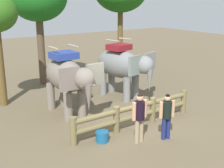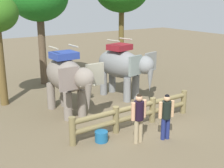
{
  "view_description": "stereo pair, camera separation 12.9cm",
  "coord_description": "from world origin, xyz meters",
  "px_view_note": "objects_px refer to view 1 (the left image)",
  "views": [
    {
      "loc": [
        -7.01,
        -8.81,
        4.97
      ],
      "look_at": [
        0.0,
        1.37,
        1.4
      ],
      "focal_mm": 47.98,
      "sensor_mm": 36.0,
      "label": 1
    },
    {
      "loc": [
        -6.91,
        -8.88,
        4.97
      ],
      "look_at": [
        0.0,
        1.37,
        1.4
      ],
      "focal_mm": 47.98,
      "sensor_mm": 36.0,
      "label": 2
    }
  ],
  "objects_px": {
    "elephant_center": "(122,66)",
    "feed_bucket": "(102,136)",
    "tourist_man_in_blue": "(139,115)",
    "elephant_near_left": "(67,77)",
    "tourist_woman_in_black": "(167,113)",
    "log_fence": "(135,113)"
  },
  "relations": [
    {
      "from": "elephant_center",
      "to": "tourist_man_in_blue",
      "type": "bearing_deg",
      "value": -119.59
    },
    {
      "from": "elephant_center",
      "to": "tourist_woman_in_black",
      "type": "height_order",
      "value": "elephant_center"
    },
    {
      "from": "log_fence",
      "to": "tourist_woman_in_black",
      "type": "height_order",
      "value": "tourist_woman_in_black"
    },
    {
      "from": "tourist_man_in_blue",
      "to": "feed_bucket",
      "type": "distance_m",
      "value": 1.57
    },
    {
      "from": "elephant_center",
      "to": "feed_bucket",
      "type": "xyz_separation_m",
      "value": [
        -3.54,
        -3.6,
        -1.49
      ]
    },
    {
      "from": "tourist_woman_in_black",
      "to": "feed_bucket",
      "type": "relative_size",
      "value": 3.66
    },
    {
      "from": "elephant_near_left",
      "to": "elephant_center",
      "type": "distance_m",
      "value": 3.37
    },
    {
      "from": "elephant_near_left",
      "to": "tourist_man_in_blue",
      "type": "bearing_deg",
      "value": -77.84
    },
    {
      "from": "tourist_man_in_blue",
      "to": "elephant_center",
      "type": "bearing_deg",
      "value": 60.41
    },
    {
      "from": "tourist_woman_in_black",
      "to": "tourist_man_in_blue",
      "type": "xyz_separation_m",
      "value": [
        -0.98,
        0.35,
        0.06
      ]
    },
    {
      "from": "tourist_woman_in_black",
      "to": "log_fence",
      "type": "bearing_deg",
      "value": 100.22
    },
    {
      "from": "elephant_center",
      "to": "feed_bucket",
      "type": "height_order",
      "value": "elephant_center"
    },
    {
      "from": "log_fence",
      "to": "feed_bucket",
      "type": "bearing_deg",
      "value": -169.95
    },
    {
      "from": "log_fence",
      "to": "elephant_near_left",
      "type": "xyz_separation_m",
      "value": [
        -1.55,
        2.76,
        1.08
      ]
    },
    {
      "from": "log_fence",
      "to": "tourist_woman_in_black",
      "type": "distance_m",
      "value": 1.53
    },
    {
      "from": "tourist_man_in_blue",
      "to": "feed_bucket",
      "type": "bearing_deg",
      "value": 142.79
    },
    {
      "from": "elephant_near_left",
      "to": "log_fence",
      "type": "bearing_deg",
      "value": -60.66
    },
    {
      "from": "log_fence",
      "to": "elephant_near_left",
      "type": "relative_size",
      "value": 1.64
    },
    {
      "from": "tourist_woman_in_black",
      "to": "tourist_man_in_blue",
      "type": "distance_m",
      "value": 1.04
    },
    {
      "from": "elephant_near_left",
      "to": "tourist_man_in_blue",
      "type": "distance_m",
      "value": 4.01
    },
    {
      "from": "elephant_near_left",
      "to": "tourist_woman_in_black",
      "type": "relative_size",
      "value": 2.03
    },
    {
      "from": "tourist_woman_in_black",
      "to": "feed_bucket",
      "type": "xyz_separation_m",
      "value": [
        -2.03,
        1.14,
        -0.8
      ]
    }
  ]
}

